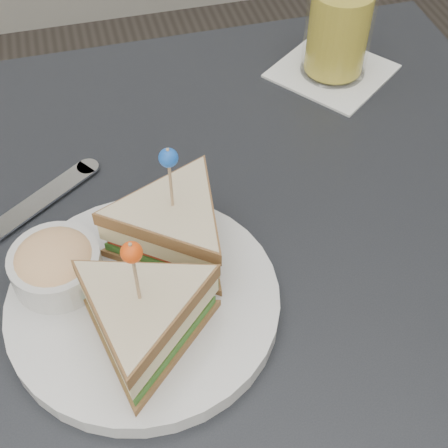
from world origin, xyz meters
TOP-DOWN VIEW (x-y plane):
  - table at (0.00, 0.00)m, footprint 0.80×0.80m
  - plate_meal at (-0.07, -0.02)m, footprint 0.29×0.29m
  - drink_set at (0.22, 0.27)m, footprint 0.18×0.18m

SIDE VIEW (x-z plane):
  - table at x=0.00m, z-range 0.30..1.05m
  - plate_meal at x=-0.07m, z-range 0.72..0.86m
  - drink_set at x=0.22m, z-range 0.74..0.91m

